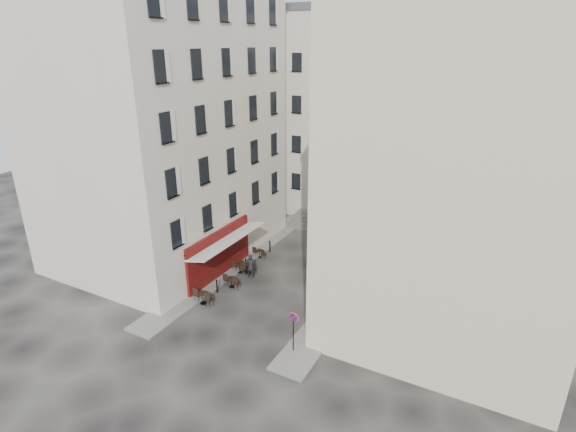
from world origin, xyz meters
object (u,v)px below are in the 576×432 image
Objects in this scene: bistro_table_a at (203,297)px; bistro_table_b at (232,281)px; pedestrian at (251,266)px; no_parking_sign at (293,325)px.

bistro_table_a is 2.59m from bistro_table_b.
bistro_table_b is 1.87m from pedestrian.
bistro_table_a is (-7.24, 1.58, -1.24)m from no_parking_sign.
bistro_table_b is (-6.82, 4.14, -1.29)m from no_parking_sign.
no_parking_sign is at bearing 117.09° from pedestrian.
bistro_table_b is (0.42, 2.56, -0.05)m from bistro_table_a.
pedestrian is at bearing 79.47° from bistro_table_a.
pedestrian is at bearing 138.33° from no_parking_sign.
no_parking_sign is at bearing -31.24° from bistro_table_b.
pedestrian is at bearing 77.68° from bistro_table_b.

